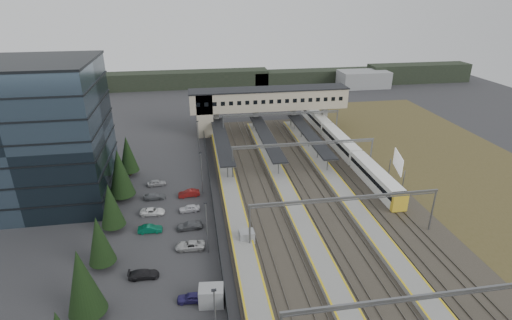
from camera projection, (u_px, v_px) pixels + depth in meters
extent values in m
plane|color=#2B2B2D|center=(255.00, 218.00, 65.17)|extent=(220.00, 220.00, 0.00)
cube|color=#394C5C|center=(28.00, 136.00, 65.87)|extent=(24.00, 18.00, 24.00)
cube|color=black|center=(39.00, 183.00, 69.29)|extent=(24.30, 18.30, 0.25)
cube|color=black|center=(35.00, 165.00, 67.92)|extent=(24.30, 18.30, 0.25)
cube|color=black|center=(30.00, 146.00, 66.56)|extent=(24.30, 18.30, 0.25)
cube|color=black|center=(26.00, 126.00, 65.19)|extent=(24.30, 18.30, 0.25)
cube|color=black|center=(21.00, 106.00, 63.82)|extent=(24.30, 18.30, 0.25)
cube|color=black|center=(16.00, 85.00, 62.46)|extent=(24.30, 18.30, 0.25)
cube|color=black|center=(10.00, 62.00, 61.05)|extent=(24.30, 18.30, 0.40)
cylinder|color=black|center=(89.00, 313.00, 45.36)|extent=(0.44, 0.44, 1.20)
cone|color=black|center=(82.00, 281.00, 43.57)|extent=(4.26, 4.26, 8.20)
cylinder|color=black|center=(104.00, 263.00, 53.51)|extent=(0.44, 0.44, 1.20)
cone|color=black|center=(99.00, 240.00, 51.99)|extent=(3.54, 3.54, 6.80)
cylinder|color=black|center=(114.00, 227.00, 61.65)|extent=(0.44, 0.44, 1.20)
cone|color=black|center=(111.00, 205.00, 60.10)|extent=(3.64, 3.64, 7.00)
cylinder|color=black|center=(123.00, 196.00, 70.70)|extent=(0.44, 0.44, 1.20)
cone|color=black|center=(120.00, 172.00, 68.84)|extent=(4.42, 4.42, 8.50)
cylinder|color=black|center=(130.00, 172.00, 79.75)|extent=(0.44, 0.44, 1.20)
cone|color=black|center=(128.00, 154.00, 78.15)|extent=(3.74, 3.74, 7.20)
imported|color=black|center=(144.00, 274.00, 51.54)|extent=(3.91, 1.61, 1.13)
imported|color=#06543A|center=(150.00, 229.00, 61.11)|extent=(3.69, 1.39, 1.20)
imported|color=white|center=(153.00, 211.00, 65.93)|extent=(4.16, 2.20, 1.11)
imported|color=slate|center=(155.00, 196.00, 70.72)|extent=(3.88, 1.63, 1.12)
imported|color=#A2A2A5|center=(157.00, 183.00, 75.50)|extent=(3.60, 1.71, 1.19)
imported|color=navy|center=(191.00, 298.00, 47.63)|extent=(3.51, 1.64, 1.16)
imported|color=#B9B9B9|center=(190.00, 245.00, 57.22)|extent=(4.39, 2.27, 1.18)
imported|color=#515357|center=(190.00, 225.00, 62.01)|extent=(4.24, 1.92, 1.20)
imported|color=silver|center=(189.00, 208.00, 66.81)|extent=(3.54, 1.64, 1.17)
imported|color=maroon|center=(189.00, 193.00, 71.59)|extent=(3.91, 1.68, 1.25)
cube|color=black|center=(214.00, 290.00, 38.17)|extent=(0.50, 0.25, 0.15)
cylinder|color=slate|center=(207.00, 228.00, 55.15)|extent=(0.16, 0.16, 8.00)
cube|color=black|center=(205.00, 203.00, 53.55)|extent=(0.50, 0.25, 0.15)
cylinder|color=slate|center=(202.00, 173.00, 71.43)|extent=(0.16, 0.16, 8.00)
cube|color=black|center=(200.00, 153.00, 69.84)|extent=(0.50, 0.25, 0.15)
cylinder|color=slate|center=(198.00, 139.00, 87.72)|extent=(0.16, 0.16, 8.00)
cube|color=black|center=(197.00, 121.00, 86.13)|extent=(0.50, 0.25, 0.15)
cube|color=#26282B|center=(213.00, 201.00, 68.33)|extent=(0.08, 90.00, 2.00)
cube|color=gray|center=(211.00, 296.00, 47.02)|extent=(3.10, 2.41, 2.41)
cube|color=gray|center=(247.00, 237.00, 58.47)|extent=(2.22, 1.88, 1.96)
cube|color=#332F26|center=(316.00, 197.00, 71.45)|extent=(34.00, 90.00, 0.20)
cube|color=#59544C|center=(246.00, 202.00, 69.48)|extent=(0.08, 90.00, 0.14)
cube|color=#59544C|center=(254.00, 201.00, 69.69)|extent=(0.08, 90.00, 0.14)
cube|color=#59544C|center=(269.00, 200.00, 70.08)|extent=(0.08, 90.00, 0.14)
cube|color=#59544C|center=(277.00, 199.00, 70.29)|extent=(0.08, 90.00, 0.14)
cube|color=#59544C|center=(302.00, 197.00, 70.97)|extent=(0.08, 90.00, 0.14)
cube|color=#59544C|center=(309.00, 197.00, 71.19)|extent=(0.08, 90.00, 0.14)
cube|color=#59544C|center=(323.00, 195.00, 71.57)|extent=(0.08, 90.00, 0.14)
cube|color=#59544C|center=(331.00, 195.00, 71.78)|extent=(0.08, 90.00, 0.14)
cube|color=#59544C|center=(355.00, 193.00, 72.46)|extent=(0.08, 90.00, 0.14)
cube|color=#59544C|center=(362.00, 192.00, 72.68)|extent=(0.08, 90.00, 0.14)
cube|color=#59544C|center=(376.00, 191.00, 73.06)|extent=(0.08, 90.00, 0.14)
cube|color=#59544C|center=(383.00, 191.00, 73.28)|extent=(0.08, 90.00, 0.14)
cube|color=gray|center=(233.00, 202.00, 69.07)|extent=(3.20, 82.00, 0.90)
cube|color=gold|center=(225.00, 200.00, 68.67)|extent=(0.25, 82.00, 0.02)
cube|color=gold|center=(241.00, 199.00, 69.10)|extent=(0.25, 82.00, 0.02)
cube|color=gray|center=(289.00, 197.00, 70.56)|extent=(3.20, 82.00, 0.90)
cube|color=gold|center=(281.00, 196.00, 70.16)|extent=(0.25, 82.00, 0.02)
cube|color=gold|center=(297.00, 194.00, 70.60)|extent=(0.25, 82.00, 0.02)
cube|color=gray|center=(343.00, 193.00, 72.06)|extent=(3.20, 82.00, 0.90)
cube|color=gold|center=(336.00, 191.00, 71.66)|extent=(0.25, 82.00, 0.02)
cube|color=gold|center=(351.00, 190.00, 72.09)|extent=(0.25, 82.00, 0.02)
cube|color=black|center=(222.00, 139.00, 87.56)|extent=(3.00, 30.00, 0.25)
cube|color=slate|center=(222.00, 140.00, 87.62)|extent=(3.10, 30.00, 0.12)
cylinder|color=slate|center=(228.00, 170.00, 76.44)|extent=(0.20, 0.20, 3.10)
cylinder|color=slate|center=(224.00, 157.00, 82.32)|extent=(0.20, 0.20, 3.10)
cylinder|color=slate|center=(222.00, 146.00, 88.20)|extent=(0.20, 0.20, 3.10)
cylinder|color=slate|center=(219.00, 136.00, 94.08)|extent=(0.20, 0.20, 3.10)
cylinder|color=slate|center=(217.00, 127.00, 99.96)|extent=(0.20, 0.20, 3.10)
cube|color=black|center=(266.00, 136.00, 89.05)|extent=(3.00, 30.00, 0.25)
cube|color=slate|center=(266.00, 137.00, 89.11)|extent=(3.10, 30.00, 0.12)
cylinder|color=slate|center=(279.00, 167.00, 77.93)|extent=(0.20, 0.20, 3.10)
cylinder|color=slate|center=(272.00, 154.00, 83.81)|extent=(0.20, 0.20, 3.10)
cylinder|color=slate|center=(266.00, 143.00, 89.69)|extent=(0.20, 0.20, 3.10)
cylinder|color=slate|center=(261.00, 133.00, 95.57)|extent=(0.20, 0.20, 3.10)
cylinder|color=slate|center=(257.00, 125.00, 101.46)|extent=(0.20, 0.20, 3.10)
cube|color=black|center=(309.00, 134.00, 90.55)|extent=(3.00, 30.00, 0.25)
cube|color=slate|center=(309.00, 135.00, 90.61)|extent=(3.10, 30.00, 0.12)
cylinder|color=slate|center=(328.00, 163.00, 79.42)|extent=(0.20, 0.20, 3.10)
cylinder|color=slate|center=(318.00, 151.00, 85.30)|extent=(0.20, 0.20, 3.10)
cylinder|color=slate|center=(309.00, 140.00, 91.19)|extent=(0.20, 0.20, 3.10)
cylinder|color=slate|center=(302.00, 131.00, 97.07)|extent=(0.20, 0.20, 3.10)
cylinder|color=slate|center=(295.00, 123.00, 102.95)|extent=(0.20, 0.20, 3.10)
cube|color=#B7A68C|center=(269.00, 99.00, 101.36)|extent=(40.00, 6.00, 5.00)
cube|color=black|center=(269.00, 89.00, 100.34)|extent=(40.40, 6.40, 0.30)
cube|color=#B7A68C|center=(204.00, 113.00, 100.09)|extent=(4.00, 6.00, 11.00)
cube|color=black|center=(198.00, 105.00, 95.90)|extent=(1.00, 0.06, 1.00)
cube|color=black|center=(206.00, 105.00, 96.19)|extent=(1.00, 0.06, 1.00)
cube|color=black|center=(215.00, 104.00, 96.49)|extent=(1.00, 0.06, 1.00)
cube|color=black|center=(223.00, 104.00, 96.79)|extent=(1.00, 0.06, 1.00)
cube|color=black|center=(231.00, 103.00, 97.09)|extent=(1.00, 0.06, 1.00)
cube|color=black|center=(239.00, 103.00, 97.39)|extent=(1.00, 0.06, 1.00)
cube|color=black|center=(247.00, 103.00, 97.69)|extent=(1.00, 0.06, 1.00)
cube|color=black|center=(255.00, 102.00, 97.99)|extent=(1.00, 0.06, 1.00)
cube|color=black|center=(263.00, 102.00, 98.28)|extent=(1.00, 0.06, 1.00)
cube|color=black|center=(271.00, 102.00, 98.58)|extent=(1.00, 0.06, 1.00)
cube|color=black|center=(279.00, 101.00, 98.88)|extent=(1.00, 0.06, 1.00)
cube|color=black|center=(287.00, 101.00, 99.18)|extent=(1.00, 0.06, 1.00)
cube|color=black|center=(295.00, 101.00, 99.48)|extent=(1.00, 0.06, 1.00)
cube|color=black|center=(303.00, 100.00, 99.78)|extent=(1.00, 0.06, 1.00)
cube|color=black|center=(310.00, 100.00, 100.08)|extent=(1.00, 0.06, 1.00)
cube|color=black|center=(318.00, 100.00, 100.37)|extent=(1.00, 0.06, 1.00)
cube|color=black|center=(326.00, 99.00, 100.67)|extent=(1.00, 0.06, 1.00)
cube|color=black|center=(333.00, 99.00, 100.97)|extent=(1.00, 0.06, 1.00)
cube|color=black|center=(341.00, 99.00, 101.27)|extent=(1.00, 0.06, 1.00)
cube|color=gray|center=(211.00, 123.00, 101.31)|extent=(1.20, 1.60, 6.00)
cube|color=gray|center=(217.00, 122.00, 101.53)|extent=(1.20, 1.60, 6.00)
cube|color=gray|center=(255.00, 120.00, 103.03)|extent=(1.20, 1.60, 6.00)
cube|color=gray|center=(293.00, 118.00, 104.52)|extent=(1.20, 1.60, 6.00)
cube|color=gray|center=(324.00, 117.00, 105.79)|extent=(1.20, 1.60, 6.00)
cube|color=slate|center=(422.00, 296.00, 38.84)|extent=(28.40, 0.25, 0.35)
cube|color=slate|center=(421.00, 299.00, 39.00)|extent=(28.40, 0.12, 0.12)
cylinder|color=slate|center=(250.00, 227.00, 56.24)|extent=(0.28, 0.28, 7.00)
cylinder|color=slate|center=(432.00, 211.00, 60.42)|extent=(0.28, 0.28, 7.00)
cube|color=slate|center=(346.00, 198.00, 56.94)|extent=(28.40, 0.25, 0.35)
cube|color=slate|center=(346.00, 200.00, 57.10)|extent=(28.40, 0.12, 0.12)
cylinder|color=slate|center=(233.00, 165.00, 76.15)|extent=(0.28, 0.28, 7.00)
cylinder|color=slate|center=(371.00, 155.00, 80.33)|extent=(0.28, 0.28, 7.00)
cube|color=slate|center=(304.00, 143.00, 76.84)|extent=(28.40, 0.25, 0.35)
cube|color=slate|center=(304.00, 145.00, 77.00)|extent=(28.40, 0.12, 0.12)
cylinder|color=slate|center=(223.00, 130.00, 94.24)|extent=(0.28, 0.28, 7.00)
cylinder|color=slate|center=(337.00, 124.00, 98.42)|extent=(0.28, 0.28, 7.00)
cube|color=slate|center=(282.00, 113.00, 94.94)|extent=(28.40, 0.25, 0.35)
cube|color=slate|center=(281.00, 115.00, 95.10)|extent=(28.40, 0.12, 0.12)
cube|color=white|center=(376.00, 178.00, 74.24)|extent=(2.65, 18.35, 3.41)
cube|color=black|center=(376.00, 176.00, 74.09)|extent=(2.71, 17.75, 0.85)
cube|color=slate|center=(375.00, 185.00, 74.83)|extent=(2.27, 16.95, 0.47)
cube|color=white|center=(340.00, 142.00, 91.39)|extent=(2.65, 18.35, 3.41)
cube|color=black|center=(340.00, 141.00, 91.24)|extent=(2.71, 17.75, 0.85)
cube|color=slate|center=(339.00, 148.00, 91.98)|extent=(2.27, 16.95, 0.47)
cube|color=white|center=(315.00, 118.00, 108.54)|extent=(2.65, 18.35, 3.41)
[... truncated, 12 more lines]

